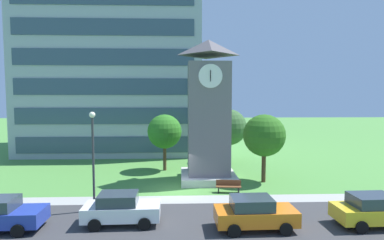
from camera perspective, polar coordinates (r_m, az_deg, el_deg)
The scene contains 13 objects.
ground_plane at distance 23.09m, azimuth -2.93°, elevation -13.05°, with size 160.00×160.00×0.00m, color #4C893D.
street_asphalt at distance 17.23m, azimuth -3.25°, elevation -19.23°, with size 120.00×7.20×0.01m, color #38383A.
kerb_strip at distance 21.33m, azimuth -3.01°, elevation -14.51°, with size 120.00×1.60×0.01m, color #9E9E99.
office_building at distance 42.41m, azimuth -13.50°, elevation 7.85°, with size 21.25×15.08×19.20m.
clock_tower at distance 25.11m, azimuth 3.05°, elevation 0.36°, with size 4.44×4.44×11.46m.
park_bench at distance 22.81m, azimuth 6.78°, elevation -12.08°, with size 1.84×0.67×0.88m.
street_lamp at distance 19.35m, azimuth -17.87°, elevation -5.33°, with size 0.36×0.36×6.00m.
tree_near_tower at distance 32.64m, azimuth 6.84°, elevation -1.37°, with size 3.79×3.79×5.59m.
tree_streetside at distance 28.79m, azimuth -5.11°, elevation -2.16°, with size 3.19×3.19×5.26m.
tree_by_building at distance 25.39m, azimuth 13.23°, elevation -2.83°, with size 3.39×3.39×5.50m.
parked_car_white at distance 17.73m, azimuth -12.98°, elevation -15.67°, with size 4.13×2.03×1.69m.
parked_car_orange at distance 17.01m, azimuth 11.51°, elevation -16.51°, with size 4.23×2.03×1.69m.
parked_car_yellow at distance 19.67m, azimuth 30.79°, elevation -14.13°, with size 4.38×2.06×1.69m.
Camera 1 is at (0.34, -22.04, 6.87)m, focal length 28.78 mm.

